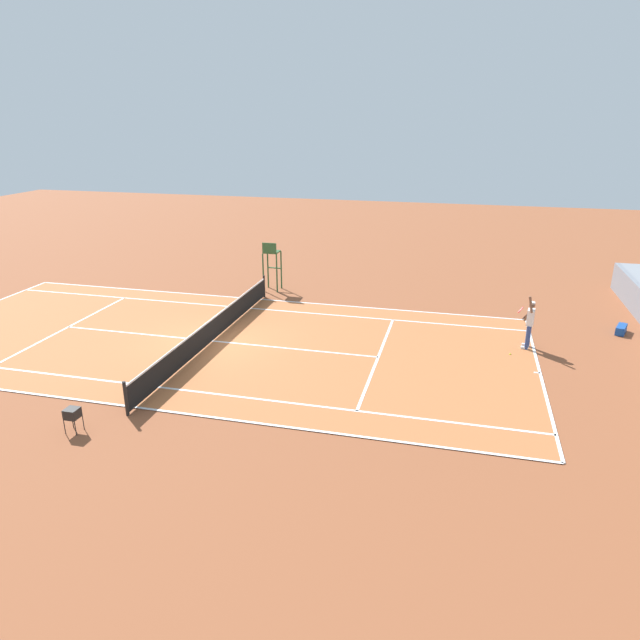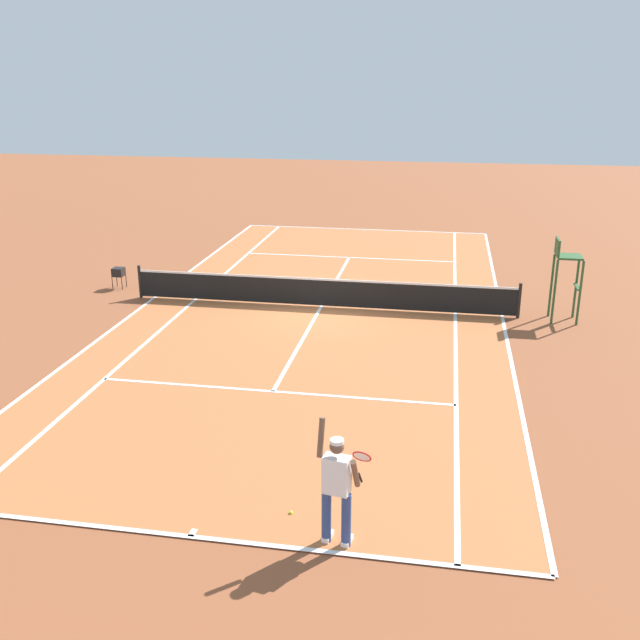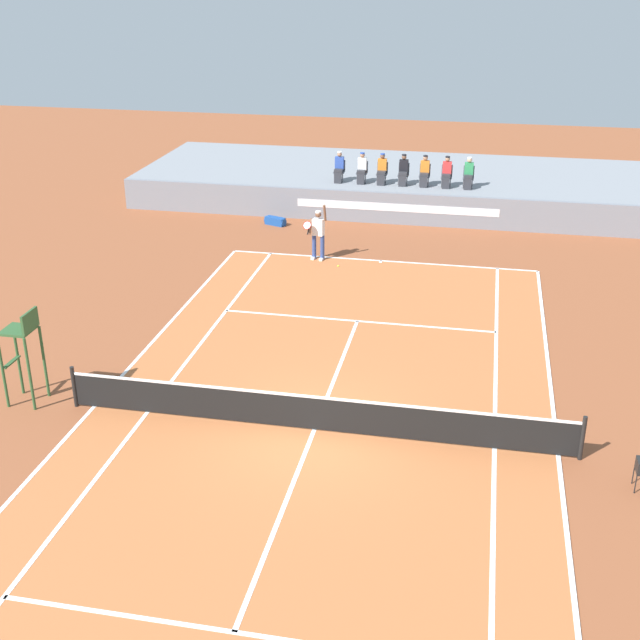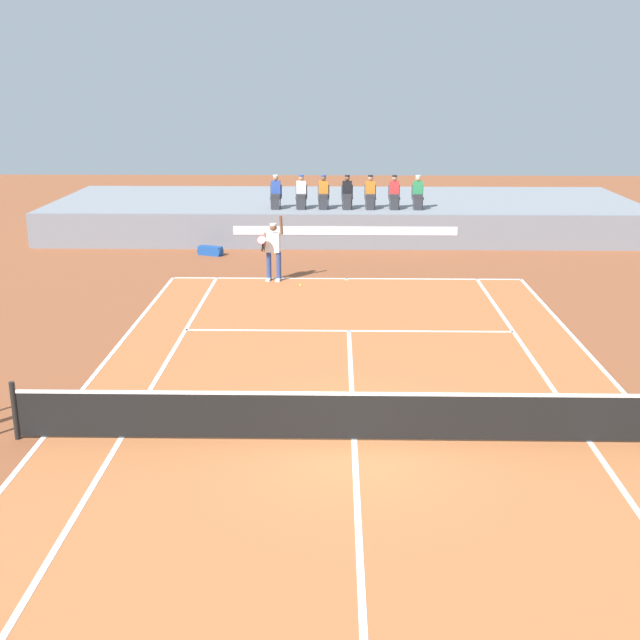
% 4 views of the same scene
% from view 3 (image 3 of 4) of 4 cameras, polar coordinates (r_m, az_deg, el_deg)
% --- Properties ---
extents(ground_plane, '(80.00, 80.00, 0.00)m').
position_cam_3_polar(ground_plane, '(19.46, -0.41, -7.62)').
color(ground_plane, brown).
extents(court, '(11.08, 23.88, 0.03)m').
position_cam_3_polar(court, '(19.45, -0.41, -7.59)').
color(court, '#B76638').
rests_on(court, ground).
extents(net, '(11.98, 0.10, 1.07)m').
position_cam_3_polar(net, '(19.19, -0.41, -6.29)').
color(net, black).
rests_on(net, ground).
extents(barrier_wall, '(23.50, 0.25, 1.29)m').
position_cam_3_polar(barrier_wall, '(34.33, 5.27, 7.62)').
color(barrier_wall, gray).
rests_on(barrier_wall, ground).
extents(bleacher_platform, '(23.50, 7.78, 1.29)m').
position_cam_3_polar(bleacher_platform, '(38.18, 5.97, 9.25)').
color(bleacher_platform, gray).
rests_on(bleacher_platform, ground).
extents(spectator_seated_0, '(0.44, 0.60, 1.26)m').
position_cam_3_polar(spectator_seated_0, '(35.65, 1.32, 10.41)').
color(spectator_seated_0, '#474C56').
rests_on(spectator_seated_0, bleacher_platform).
extents(spectator_seated_1, '(0.44, 0.60, 1.26)m').
position_cam_3_polar(spectator_seated_1, '(35.50, 2.88, 10.32)').
color(spectator_seated_1, '#474C56').
rests_on(spectator_seated_1, bleacher_platform).
extents(spectator_seated_2, '(0.44, 0.60, 1.26)m').
position_cam_3_polar(spectator_seated_2, '(35.39, 4.26, 10.25)').
color(spectator_seated_2, '#474C56').
rests_on(spectator_seated_2, bleacher_platform).
extents(spectator_seated_3, '(0.44, 0.60, 1.26)m').
position_cam_3_polar(spectator_seated_3, '(35.29, 5.73, 10.16)').
color(spectator_seated_3, '#474C56').
rests_on(spectator_seated_3, bleacher_platform).
extents(spectator_seated_4, '(0.44, 0.60, 1.26)m').
position_cam_3_polar(spectator_seated_4, '(35.22, 7.18, 10.06)').
color(spectator_seated_4, '#474C56').
rests_on(spectator_seated_4, bleacher_platform).
extents(spectator_seated_5, '(0.44, 0.60, 1.26)m').
position_cam_3_polar(spectator_seated_5, '(35.17, 8.67, 9.96)').
color(spectator_seated_5, '#474C56').
rests_on(spectator_seated_5, bleacher_platform).
extents(spectator_seated_6, '(0.44, 0.60, 1.26)m').
position_cam_3_polar(spectator_seated_6, '(35.14, 10.14, 9.85)').
color(spectator_seated_6, '#474C56').
rests_on(spectator_seated_6, bleacher_platform).
extents(tennis_player, '(0.82, 0.62, 2.08)m').
position_cam_3_polar(tennis_player, '(29.89, -0.14, 5.96)').
color(tennis_player, navy).
rests_on(tennis_player, ground).
extents(tennis_ball, '(0.07, 0.07, 0.07)m').
position_cam_3_polar(tennis_ball, '(29.47, 1.25, 3.72)').
color(tennis_ball, '#D1E533').
rests_on(tennis_ball, ground).
extents(umpire_chair, '(0.77, 0.77, 2.44)m').
position_cam_3_polar(umpire_chair, '(21.19, -19.68, -1.59)').
color(umpire_chair, '#2D562D').
rests_on(umpire_chair, ground).
extents(equipment_bag, '(0.96, 0.62, 0.32)m').
position_cam_3_polar(equipment_bag, '(34.22, -3.09, 6.78)').
color(equipment_bag, '#194799').
rests_on(equipment_bag, ground).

